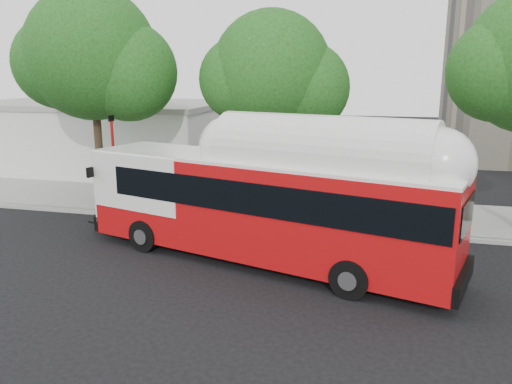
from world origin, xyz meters
TOP-DOWN VIEW (x-y plane):
  - ground at (0.00, 0.00)m, footprint 120.00×120.00m
  - sidewalk at (0.00, 6.50)m, footprint 60.00×5.00m
  - curb_strip at (0.00, 3.90)m, footprint 60.00×0.30m
  - red_curb_segment at (-3.00, 3.90)m, footprint 10.00×0.32m
  - street_tree_left at (-8.53, 5.56)m, footprint 6.67×5.80m
  - street_tree_mid at (-0.59, 6.06)m, footprint 5.75×5.00m
  - low_commercial_bldg at (-14.00, 14.00)m, footprint 16.20×10.20m
  - transit_bus at (0.05, 0.15)m, footprint 13.29×5.93m
  - signal_pole at (-7.48, 4.13)m, footprint 0.12×0.41m

SIDE VIEW (x-z plane):
  - ground at x=0.00m, z-range 0.00..0.00m
  - sidewalk at x=0.00m, z-range 0.00..0.15m
  - curb_strip at x=0.00m, z-range 0.00..0.15m
  - red_curb_segment at x=-3.00m, z-range 0.00..0.16m
  - transit_bus at x=0.05m, z-range -0.13..3.77m
  - low_commercial_bldg at x=-14.00m, z-range 0.03..4.28m
  - signal_pole at x=-7.48m, z-range 0.06..4.36m
  - street_tree_mid at x=-0.59m, z-range 1.60..10.22m
  - street_tree_left at x=-8.53m, z-range 1.73..11.47m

